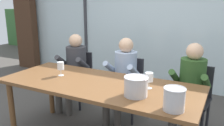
{
  "coord_description": "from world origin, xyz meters",
  "views": [
    {
      "loc": [
        1.3,
        -2.16,
        1.66
      ],
      "look_at": [
        0.0,
        0.35,
        0.93
      ],
      "focal_mm": 37.35,
      "sensor_mm": 36.0,
      "label": 1
    }
  ],
  "objects_px": {
    "chair_near_curtain": "(78,74)",
    "wine_glass_by_left_taster": "(61,66)",
    "dining_table": "(98,89)",
    "wine_glass_near_bucket": "(149,78)",
    "person_olive_shirt": "(190,84)",
    "ice_bucket_secondary": "(174,99)",
    "chair_left_of_center": "(127,83)",
    "person_charcoal_jacket": "(74,67)",
    "chair_center": "(193,93)",
    "person_pale_blue_shirt": "(123,74)",
    "ice_bucket_primary": "(136,86)"
  },
  "relations": [
    {
      "from": "ice_bucket_primary",
      "to": "chair_left_of_center",
      "type": "bearing_deg",
      "value": 117.64
    },
    {
      "from": "person_olive_shirt",
      "to": "ice_bucket_secondary",
      "type": "relative_size",
      "value": 5.89
    },
    {
      "from": "chair_near_curtain",
      "to": "wine_glass_by_left_taster",
      "type": "distance_m",
      "value": 1.03
    },
    {
      "from": "dining_table",
      "to": "chair_near_curtain",
      "type": "distance_m",
      "value": 1.3
    },
    {
      "from": "dining_table",
      "to": "wine_glass_near_bucket",
      "type": "bearing_deg",
      "value": 9.12
    },
    {
      "from": "chair_near_curtain",
      "to": "wine_glass_by_left_taster",
      "type": "bearing_deg",
      "value": -70.37
    },
    {
      "from": "chair_center",
      "to": "wine_glass_by_left_taster",
      "type": "relative_size",
      "value": 4.96
    },
    {
      "from": "chair_left_of_center",
      "to": "chair_near_curtain",
      "type": "bearing_deg",
      "value": 175.75
    },
    {
      "from": "person_olive_shirt",
      "to": "ice_bucket_secondary",
      "type": "distance_m",
      "value": 1.06
    },
    {
      "from": "person_olive_shirt",
      "to": "wine_glass_by_left_taster",
      "type": "height_order",
      "value": "person_olive_shirt"
    },
    {
      "from": "person_pale_blue_shirt",
      "to": "person_charcoal_jacket",
      "type": "bearing_deg",
      "value": -177.14
    },
    {
      "from": "person_charcoal_jacket",
      "to": "ice_bucket_primary",
      "type": "height_order",
      "value": "person_charcoal_jacket"
    },
    {
      "from": "ice_bucket_primary",
      "to": "wine_glass_by_left_taster",
      "type": "bearing_deg",
      "value": 170.56
    },
    {
      "from": "chair_near_curtain",
      "to": "chair_center",
      "type": "bearing_deg",
      "value": -3.73
    },
    {
      "from": "chair_near_curtain",
      "to": "ice_bucket_secondary",
      "type": "bearing_deg",
      "value": -36.55
    },
    {
      "from": "chair_left_of_center",
      "to": "wine_glass_near_bucket",
      "type": "distance_m",
      "value": 1.04
    },
    {
      "from": "person_olive_shirt",
      "to": "wine_glass_near_bucket",
      "type": "distance_m",
      "value": 0.75
    },
    {
      "from": "dining_table",
      "to": "ice_bucket_secondary",
      "type": "bearing_deg",
      "value": -18.26
    },
    {
      "from": "chair_left_of_center",
      "to": "person_pale_blue_shirt",
      "type": "relative_size",
      "value": 0.73
    },
    {
      "from": "chair_near_curtain",
      "to": "person_pale_blue_shirt",
      "type": "relative_size",
      "value": 0.73
    },
    {
      "from": "dining_table",
      "to": "wine_glass_near_bucket",
      "type": "height_order",
      "value": "wine_glass_near_bucket"
    },
    {
      "from": "dining_table",
      "to": "chair_center",
      "type": "height_order",
      "value": "chair_center"
    },
    {
      "from": "dining_table",
      "to": "chair_near_curtain",
      "type": "height_order",
      "value": "chair_near_curtain"
    },
    {
      "from": "dining_table",
      "to": "chair_center",
      "type": "distance_m",
      "value": 1.3
    },
    {
      "from": "person_pale_blue_shirt",
      "to": "wine_glass_by_left_taster",
      "type": "bearing_deg",
      "value": -123.56
    },
    {
      "from": "chair_left_of_center",
      "to": "person_olive_shirt",
      "type": "xyz_separation_m",
      "value": [
        0.91,
        -0.13,
        0.17
      ]
    },
    {
      "from": "person_charcoal_jacket",
      "to": "person_olive_shirt",
      "type": "bearing_deg",
      "value": -4.34
    },
    {
      "from": "person_charcoal_jacket",
      "to": "ice_bucket_primary",
      "type": "xyz_separation_m",
      "value": [
        1.41,
        -0.9,
        0.2
      ]
    },
    {
      "from": "person_olive_shirt",
      "to": "dining_table",
      "type": "bearing_deg",
      "value": -135.53
    },
    {
      "from": "chair_center",
      "to": "ice_bucket_primary",
      "type": "bearing_deg",
      "value": -106.11
    },
    {
      "from": "chair_near_curtain",
      "to": "chair_left_of_center",
      "type": "height_order",
      "value": "same"
    },
    {
      "from": "ice_bucket_primary",
      "to": "wine_glass_by_left_taster",
      "type": "xyz_separation_m",
      "value": [
        -1.07,
        0.18,
        0.02
      ]
    },
    {
      "from": "chair_left_of_center",
      "to": "person_charcoal_jacket",
      "type": "relative_size",
      "value": 0.73
    },
    {
      "from": "chair_near_curtain",
      "to": "wine_glass_near_bucket",
      "type": "xyz_separation_m",
      "value": [
        1.5,
        -0.8,
        0.39
      ]
    },
    {
      "from": "person_olive_shirt",
      "to": "chair_center",
      "type": "bearing_deg",
      "value": 85.36
    },
    {
      "from": "dining_table",
      "to": "ice_bucket_primary",
      "type": "relative_size",
      "value": 9.66
    },
    {
      "from": "person_charcoal_jacket",
      "to": "wine_glass_by_left_taster",
      "type": "relative_size",
      "value": 6.79
    },
    {
      "from": "wine_glass_by_left_taster",
      "to": "ice_bucket_primary",
      "type": "bearing_deg",
      "value": -9.44
    },
    {
      "from": "person_charcoal_jacket",
      "to": "wine_glass_near_bucket",
      "type": "relative_size",
      "value": 6.79
    },
    {
      "from": "person_olive_shirt",
      "to": "wine_glass_near_bucket",
      "type": "height_order",
      "value": "person_olive_shirt"
    },
    {
      "from": "dining_table",
      "to": "chair_center",
      "type": "relative_size",
      "value": 2.67
    },
    {
      "from": "dining_table",
      "to": "person_olive_shirt",
      "type": "distance_m",
      "value": 1.17
    },
    {
      "from": "dining_table",
      "to": "chair_center",
      "type": "xyz_separation_m",
      "value": [
        0.93,
        0.89,
        -0.2
      ]
    },
    {
      "from": "person_pale_blue_shirt",
      "to": "ice_bucket_primary",
      "type": "distance_m",
      "value": 1.07
    },
    {
      "from": "dining_table",
      "to": "ice_bucket_secondary",
      "type": "relative_size",
      "value": 11.46
    },
    {
      "from": "dining_table",
      "to": "chair_left_of_center",
      "type": "height_order",
      "value": "chair_left_of_center"
    },
    {
      "from": "chair_near_curtain",
      "to": "person_olive_shirt",
      "type": "relative_size",
      "value": 0.73
    },
    {
      "from": "dining_table",
      "to": "ice_bucket_primary",
      "type": "distance_m",
      "value": 0.58
    },
    {
      "from": "chair_center",
      "to": "wine_glass_near_bucket",
      "type": "relative_size",
      "value": 4.96
    },
    {
      "from": "chair_near_curtain",
      "to": "wine_glass_near_bucket",
      "type": "bearing_deg",
      "value": -31.73
    }
  ]
}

